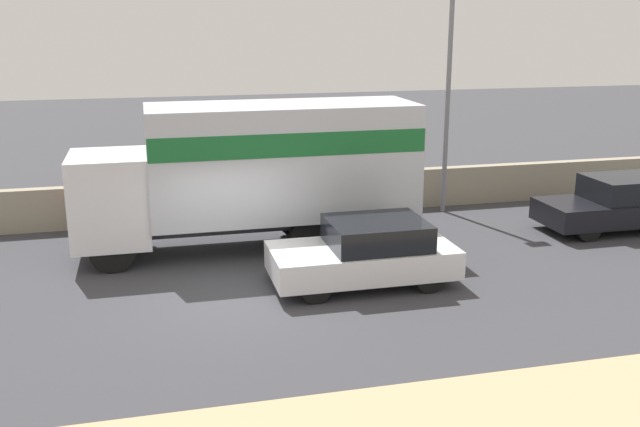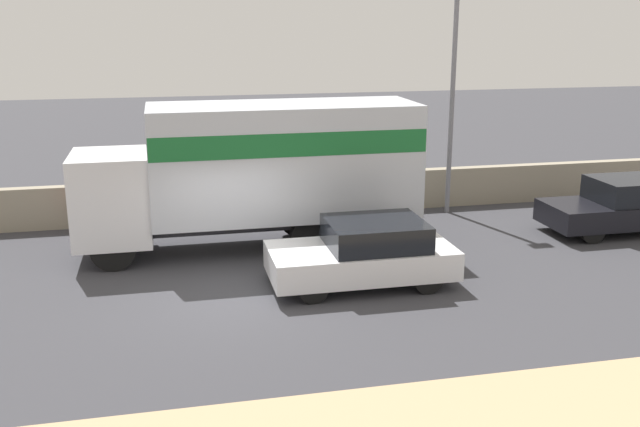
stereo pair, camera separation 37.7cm
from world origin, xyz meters
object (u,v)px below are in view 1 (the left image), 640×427
object	(u,v)px
car_hatchback	(366,252)
pedestrian	(78,205)
street_lamp	(449,83)
box_truck	(260,166)
car_sedan_second	(619,204)

from	to	relation	value
car_hatchback	pedestrian	size ratio (longest dim) A/B	2.47
street_lamp	car_hatchback	size ratio (longest dim) A/B	1.64
box_truck	pedestrian	world-z (taller)	box_truck
car_hatchback	pedestrian	distance (m)	8.24
box_truck	car_hatchback	xyz separation A→B (m)	(1.81, -2.97, -1.42)
car_hatchback	car_sedan_second	xyz separation A→B (m)	(7.91, 2.28, 0.02)
street_lamp	pedestrian	xyz separation A→B (m)	(-10.40, 0.04, -2.98)
car_hatchback	street_lamp	bearing A→B (deg)	-127.81
car_sedan_second	street_lamp	bearing A→B (deg)	-37.21
street_lamp	car_sedan_second	xyz separation A→B (m)	(3.86, -2.93, -3.09)
pedestrian	box_truck	bearing A→B (deg)	-26.66
box_truck	car_sedan_second	distance (m)	9.84
street_lamp	box_truck	distance (m)	6.50
car_sedan_second	pedestrian	world-z (taller)	pedestrian
pedestrian	car_hatchback	bearing A→B (deg)	-39.55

